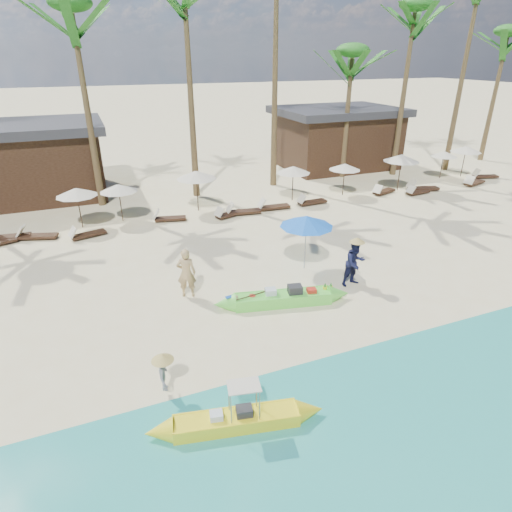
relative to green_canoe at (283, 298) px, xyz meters
name	(u,v)px	position (x,y,z in m)	size (l,w,h in m)	color
ground	(243,323)	(-1.68, -0.60, -0.23)	(240.00, 240.00, 0.00)	beige
wet_sand_strip	(321,441)	(-1.68, -5.60, -0.23)	(240.00, 4.50, 0.01)	tan
green_canoe	(283,298)	(0.00, 0.00, 0.00)	(5.28, 1.48, 0.68)	#5AD741
yellow_canoe	(236,420)	(-3.30, -4.50, -0.03)	(4.62, 1.21, 1.21)	yellow
tourist	(186,273)	(-2.91, 1.78, 0.69)	(0.67, 0.44, 1.83)	tan
vendor_green	(355,263)	(3.04, 0.28, 0.67)	(0.87, 0.68, 1.79)	#131636
vendor_yellow	(164,374)	(-4.60, -2.84, 0.43)	(0.62, 0.36, 0.96)	gray
blue_umbrella	(307,221)	(1.98, 2.16, 1.80)	(2.09, 2.09, 2.25)	#99999E
resort_parasol_4	(76,192)	(-6.21, 10.31, 1.60)	(1.97, 1.97, 2.02)	#392417
lounger_4_left	(5,236)	(-9.58, 9.81, -0.01)	(2.01, 0.80, 0.67)	#392417
lounger_4_right	(35,235)	(-8.29, 9.52, -0.03)	(1.85, 1.04, 0.60)	#392417
resort_parasol_5	(118,188)	(-4.24, 10.53, 1.53)	(1.89, 1.89, 1.95)	#392417
lounger_5_left	(86,234)	(-6.10, 8.83, -0.04)	(1.73, 0.91, 0.56)	#392417
resort_parasol_6	(196,175)	(-0.17, 10.61, 1.78)	(2.16, 2.16, 2.23)	#392417
lounger_6_left	(168,218)	(-2.06, 9.59, -0.04)	(1.74, 0.86, 0.57)	#392417
lounger_6_right	(228,214)	(1.03, 8.99, -0.04)	(1.78, 1.03, 0.58)	#392417
resort_parasol_7	(293,170)	(5.46, 10.31, 1.61)	(1.98, 1.98, 2.04)	#392417
lounger_7_left	(242,211)	(1.83, 9.09, -0.02)	(1.92, 0.82, 0.63)	#392417
lounger_7_right	(272,206)	(3.68, 9.22, -0.02)	(1.85, 0.69, 0.61)	#392417
resort_parasol_8	(345,167)	(8.80, 10.12, 1.52)	(1.88, 1.88, 1.94)	#392417
lounger_8_left	(311,201)	(6.08, 9.20, -0.03)	(1.79, 0.63, 0.60)	#392417
resort_parasol_9	(402,158)	(12.61, 9.70, 1.82)	(2.20, 2.20, 2.27)	#392417
lounger_9_left	(383,191)	(11.22, 9.34, -0.03)	(1.81, 1.04, 0.59)	#392417
lounger_9_right	(417,192)	(13.11, 8.49, -0.04)	(1.69, 0.67, 0.56)	#392417
resort_parasol_10	(444,154)	(17.25, 10.96, 1.45)	(1.81, 1.81, 1.86)	#392417
lounger_10_left	(421,187)	(13.88, 8.99, 0.00)	(2.09, 1.14, 0.68)	#392417
lounger_10_right	(474,182)	(17.99, 8.74, -0.02)	(1.95, 1.06, 0.63)	#392417
resort_parasol_11	(466,149)	(18.99, 10.79, 1.69)	(2.06, 2.06, 2.12)	#392417
lounger_11_left	(484,175)	(20.05, 9.78, -0.03)	(1.85, 1.03, 0.60)	#392417
palm_3	(76,38)	(-5.04, 13.67, 8.35)	(2.08, 2.08, 10.52)	brown
palm_4	(186,20)	(0.47, 13.41, 9.22)	(2.08, 2.08, 11.70)	brown
palm_6	(351,68)	(11.16, 13.92, 6.82)	(2.08, 2.08, 8.51)	brown
palm_7	(412,34)	(14.89, 13.07, 8.76)	(2.08, 2.08, 11.08)	brown
palm_8	(474,14)	(19.39, 12.73, 9.95)	(2.08, 2.08, 12.70)	brown
palm_9	(504,51)	(24.53, 14.20, 7.83)	(2.08, 2.08, 9.82)	brown
pavilion_west	(9,162)	(-9.68, 16.90, 1.96)	(10.80, 6.60, 4.30)	#392417
pavilion_east	(336,137)	(12.32, 16.90, 1.97)	(8.80, 6.60, 4.30)	#392417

